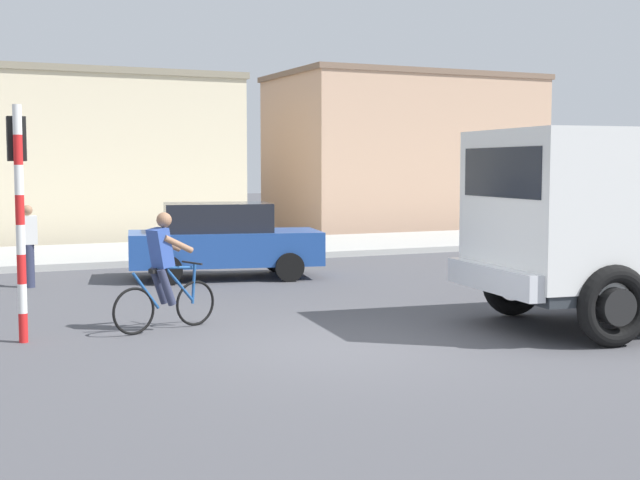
# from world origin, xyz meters

# --- Properties ---
(ground_plane) EXTENTS (120.00, 120.00, 0.00)m
(ground_plane) POSITION_xyz_m (0.00, 0.00, 0.00)
(ground_plane) COLOR #4C4C51
(sidewalk_far) EXTENTS (80.00, 5.00, 0.16)m
(sidewalk_far) POSITION_xyz_m (0.00, 12.66, 0.08)
(sidewalk_far) COLOR #ADADA8
(sidewalk_far) RESTS_ON ground
(cyclist) EXTENTS (1.65, 0.69, 1.72)m
(cyclist) POSITION_xyz_m (-1.91, 2.17, 0.86)
(cyclist) COLOR black
(cyclist) RESTS_ON ground
(traffic_light_pole) EXTENTS (0.24, 0.43, 3.20)m
(traffic_light_pole) POSITION_xyz_m (-3.88, 2.18, 2.07)
(traffic_light_pole) COLOR red
(traffic_light_pole) RESTS_ON ground
(car_red_near) EXTENTS (4.27, 2.51, 1.60)m
(car_red_near) POSITION_xyz_m (0.69, 7.43, 0.82)
(car_red_near) COLOR #234C9E
(car_red_near) RESTS_ON ground
(pedestrian_near_kerb) EXTENTS (0.34, 0.22, 1.62)m
(pedestrian_near_kerb) POSITION_xyz_m (-3.22, 7.66, 0.85)
(pedestrian_near_kerb) COLOR #2D334C
(pedestrian_near_kerb) RESTS_ON ground
(building_mid_block) EXTENTS (8.54, 7.83, 5.30)m
(building_mid_block) POSITION_xyz_m (0.10, 19.79, 2.65)
(building_mid_block) COLOR beige
(building_mid_block) RESTS_ON ground
(building_corner_right) EXTENTS (9.76, 5.91, 5.82)m
(building_corner_right) POSITION_xyz_m (11.90, 19.36, 2.91)
(building_corner_right) COLOR tan
(building_corner_right) RESTS_ON ground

